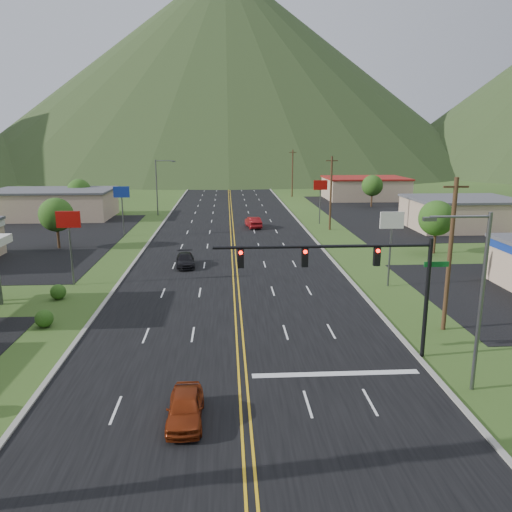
{
  "coord_description": "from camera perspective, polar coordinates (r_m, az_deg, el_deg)",
  "views": [
    {
      "loc": [
        -0.74,
        -12.23,
        12.33
      ],
      "look_at": [
        1.24,
        20.82,
        4.5
      ],
      "focal_mm": 35.0,
      "sensor_mm": 36.0,
      "label": 1
    }
  ],
  "objects": [
    {
      "name": "traffic_signal",
      "position": [
        28.08,
        11.59,
        -1.4
      ],
      "size": [
        13.1,
        0.43,
        7.0
      ],
      "color": "black",
      "rests_on": "ground"
    },
    {
      "name": "streetlight_east",
      "position": [
        26.21,
        23.82,
        -3.69
      ],
      "size": [
        3.28,
        0.25,
        9.0
      ],
      "color": "#59595E",
      "rests_on": "ground"
    },
    {
      "name": "streetlight_west",
      "position": [
        83.26,
        -11.08,
        8.14
      ],
      "size": [
        3.28,
        0.25,
        9.0
      ],
      "color": "#59595E",
      "rests_on": "ground"
    },
    {
      "name": "building_west_far",
      "position": [
        85.33,
        -22.14,
        5.55
      ],
      "size": [
        18.4,
        11.4,
        4.5
      ],
      "color": "tan",
      "rests_on": "ground"
    },
    {
      "name": "building_east_mid",
      "position": [
        75.46,
        22.4,
        4.56
      ],
      "size": [
        14.4,
        11.4,
        4.3
      ],
      "color": "tan",
      "rests_on": "ground"
    },
    {
      "name": "building_east_far",
      "position": [
        106.67,
        12.33,
        7.59
      ],
      "size": [
        16.4,
        12.4,
        4.5
      ],
      "color": "tan",
      "rests_on": "ground"
    },
    {
      "name": "pole_sign_west_a",
      "position": [
        44.85,
        -20.61,
        3.11
      ],
      "size": [
        2.0,
        0.18,
        6.4
      ],
      "color": "#59595E",
      "rests_on": "ground"
    },
    {
      "name": "pole_sign_west_b",
      "position": [
        65.98,
        -15.1,
        6.52
      ],
      "size": [
        2.0,
        0.18,
        6.4
      ],
      "color": "#59595E",
      "rests_on": "ground"
    },
    {
      "name": "pole_sign_east_a",
      "position": [
        43.13,
        15.22,
        3.12
      ],
      "size": [
        2.0,
        0.18,
        6.4
      ],
      "color": "#59595E",
      "rests_on": "ground"
    },
    {
      "name": "pole_sign_east_b",
      "position": [
        73.88,
        7.37,
        7.55
      ],
      "size": [
        2.0,
        0.18,
        6.4
      ],
      "color": "#59595E",
      "rests_on": "ground"
    },
    {
      "name": "tree_west_a",
      "position": [
        60.97,
        -21.88,
        4.39
      ],
      "size": [
        3.84,
        3.84,
        5.82
      ],
      "color": "#382314",
      "rests_on": "ground"
    },
    {
      "name": "tree_west_b",
      "position": [
        88.06,
        -19.56,
        7.05
      ],
      "size": [
        3.84,
        3.84,
        5.82
      ],
      "color": "#382314",
      "rests_on": "ground"
    },
    {
      "name": "tree_east_a",
      "position": [
        57.58,
        19.93,
        4.08
      ],
      "size": [
        3.84,
        3.84,
        5.82
      ],
      "color": "#382314",
      "rests_on": "ground"
    },
    {
      "name": "tree_east_b",
      "position": [
        94.48,
        13.15,
        7.84
      ],
      "size": [
        3.84,
        3.84,
        5.82
      ],
      "color": "#382314",
      "rests_on": "ground"
    },
    {
      "name": "utility_pole_a",
      "position": [
        34.18,
        21.28,
        0.22
      ],
      "size": [
        1.6,
        0.28,
        10.0
      ],
      "color": "#382314",
      "rests_on": "ground"
    },
    {
      "name": "utility_pole_b",
      "position": [
        69.09,
        8.55,
        7.18
      ],
      "size": [
        1.6,
        0.28,
        10.0
      ],
      "color": "#382314",
      "rests_on": "ground"
    },
    {
      "name": "utility_pole_c",
      "position": [
        108.41,
        4.18,
        9.46
      ],
      "size": [
        1.6,
        0.28,
        10.0
      ],
      "color": "#382314",
      "rests_on": "ground"
    },
    {
      "name": "utility_pole_d",
      "position": [
        148.09,
        2.13,
        10.51
      ],
      "size": [
        1.6,
        0.28,
        10.0
      ],
      "color": "#382314",
      "rests_on": "ground"
    },
    {
      "name": "mountain_n",
      "position": [
        234.18,
        -3.44,
        20.69
      ],
      "size": [
        220.0,
        220.0,
        85.0
      ],
      "primitive_type": "cone",
      "color": "#203216",
      "rests_on": "ground"
    },
    {
      "name": "car_red_near",
      "position": [
        23.33,
        -8.08,
        -16.84
      ],
      "size": [
        1.61,
        3.92,
        1.33
      ],
      "primitive_type": "imported",
      "rotation": [
        0.0,
        0.0,
        0.01
      ],
      "color": "maroon",
      "rests_on": "ground"
    },
    {
      "name": "car_dark_mid",
      "position": [
        49.48,
        -8.09,
        -0.51
      ],
      "size": [
        2.16,
        4.47,
        1.26
      ],
      "primitive_type": "imported",
      "rotation": [
        0.0,
        0.0,
        0.09
      ],
      "color": "black",
      "rests_on": "ground"
    },
    {
      "name": "car_red_far",
      "position": [
        70.45,
        -0.31,
        3.86
      ],
      "size": [
        2.29,
        4.82,
        1.53
      ],
      "primitive_type": "imported",
      "rotation": [
        0.0,
        0.0,
        3.29
      ],
      "color": "maroon",
      "rests_on": "ground"
    }
  ]
}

